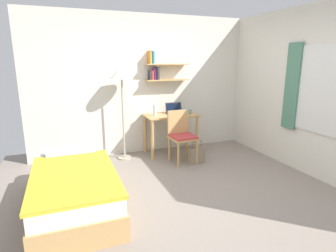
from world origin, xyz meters
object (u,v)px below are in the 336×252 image
desk (171,122)px  desk_chair (181,134)px  laptop (174,111)px  standing_lamp (122,78)px  water_bottle (155,110)px  book_stack (185,111)px  bed (75,188)px  handbag (197,155)px

desk → desk_chair: size_ratio=1.08×
desk_chair → laptop: laptop is taller
standing_lamp → laptop: size_ratio=5.06×
desk → standing_lamp: standing_lamp is taller
standing_lamp → desk_chair: bearing=-28.7°
desk_chair → water_bottle: 0.68m
book_stack → laptop: bearing=167.7°
standing_lamp → book_stack: (1.22, 0.01, -0.68)m
book_stack → standing_lamp: bearing=-179.6°
desk_chair → bed: bearing=-152.5°
desk_chair → book_stack: desk_chair is taller
desk → standing_lamp: size_ratio=0.59×
desk → water_bottle: bearing=-176.1°
handbag → book_stack: bearing=83.7°
handbag → bed: bearing=-159.3°
desk → desk_chair: desk_chair is taller
desk → laptop: (0.10, 0.06, 0.21)m
standing_lamp → book_stack: bearing=0.4°
desk_chair → book_stack: size_ratio=3.58×
standing_lamp → water_bottle: 0.85m
desk_chair → book_stack: (0.30, 0.51, 0.29)m
bed → laptop: 2.53m
bed → book_stack: book_stack is taller
desk → laptop: laptop is taller
bed → desk_chair: size_ratio=2.05×
laptop → book_stack: size_ratio=1.30×
desk → standing_lamp: bearing=179.7°
bed → handbag: 2.22m
laptop → water_bottle: laptop is taller
bed → desk_chair: desk_chair is taller
desk → handbag: bearing=-71.5°
desk → standing_lamp: (-0.91, 0.01, 0.86)m
desk → desk_chair: 0.51m
standing_lamp → water_bottle: standing_lamp is taller
book_stack → water_bottle: bearing=-176.8°
standing_lamp → book_stack: size_ratio=6.59×
standing_lamp → water_bottle: (0.59, -0.03, -0.61)m
bed → handbag: bed is taller
standing_lamp → handbag: size_ratio=3.89×
standing_lamp → handbag: (1.14, -0.68, -1.32)m
bed → water_bottle: 2.19m
desk_chair → standing_lamp: size_ratio=0.54×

